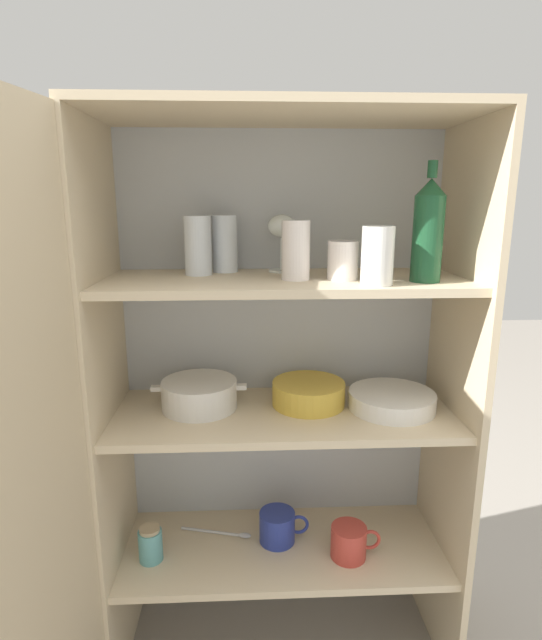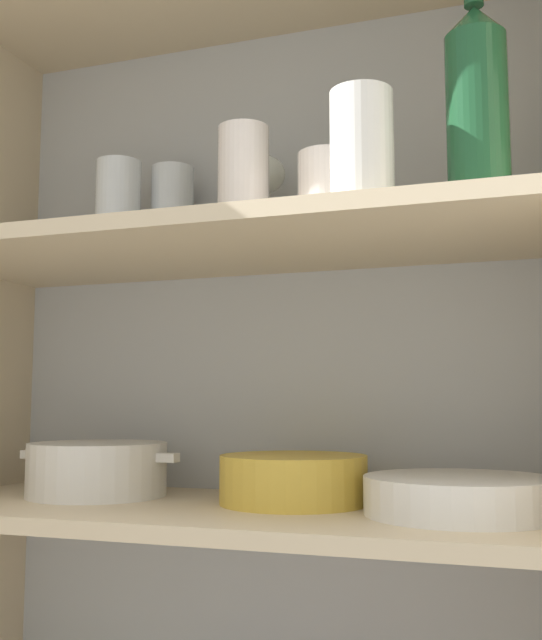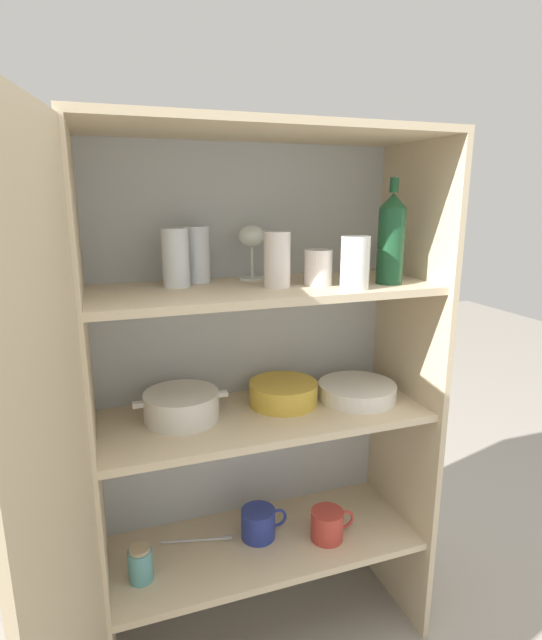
# 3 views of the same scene
# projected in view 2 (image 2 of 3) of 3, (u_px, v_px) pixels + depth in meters

# --- Properties ---
(cupboard_back_panel) EXTENTS (0.90, 0.02, 1.42)m
(cupboard_back_panel) POSITION_uv_depth(u_px,v_px,m) (276.00, 492.00, 1.11)
(cupboard_back_panel) COLOR #B2B7BC
(cupboard_back_panel) RESTS_ON ground_plane
(shelf_board_middle) EXTENTS (0.86, 0.34, 0.02)m
(shelf_board_middle) POSITION_uv_depth(u_px,v_px,m) (232.00, 514.00, 0.95)
(shelf_board_middle) COLOR beige
(shelf_board_upper) EXTENTS (0.86, 0.34, 0.02)m
(shelf_board_upper) POSITION_uv_depth(u_px,v_px,m) (234.00, 246.00, 0.99)
(shelf_board_upper) COLOR beige
(tumbler_glass_0) EXTENTS (0.07, 0.07, 0.13)m
(tumbler_glass_0) POSITION_uv_depth(u_px,v_px,m) (362.00, 148.00, 0.83)
(tumbler_glass_0) COLOR white
(tumbler_glass_0) RESTS_ON shelf_board_upper
(tumbler_glass_1) EXTENTS (0.07, 0.07, 0.09)m
(tumbler_glass_1) POSITION_uv_depth(u_px,v_px,m) (327.00, 190.00, 0.92)
(tumbler_glass_1) COLOR silver
(tumbler_glass_1) RESTS_ON shelf_board_upper
(tumbler_glass_2) EXTENTS (0.07, 0.07, 0.14)m
(tumbler_glass_2) POSITION_uv_depth(u_px,v_px,m) (243.00, 180.00, 0.96)
(tumbler_glass_2) COLOR silver
(tumbler_glass_2) RESTS_ON shelf_board_upper
(tumbler_glass_3) EXTENTS (0.07, 0.07, 0.15)m
(tumbler_glass_3) POSITION_uv_depth(u_px,v_px,m) (118.00, 209.00, 1.12)
(tumbler_glass_3) COLOR white
(tumbler_glass_3) RESTS_ON shelf_board_upper
(tumbler_glass_4) EXTENTS (0.07, 0.07, 0.15)m
(tumbler_glass_4) POSITION_uv_depth(u_px,v_px,m) (172.00, 214.00, 1.15)
(tumbler_glass_4) COLOR white
(tumbler_glass_4) RESTS_ON shelf_board_upper
(wine_glass_0) EXTENTS (0.07, 0.07, 0.15)m
(wine_glass_0) POSITION_uv_depth(u_px,v_px,m) (259.00, 181.00, 1.10)
(wine_glass_0) COLOR white
(wine_glass_0) RESTS_ON shelf_board_upper
(wine_bottle) EXTENTS (0.07, 0.07, 0.27)m
(wine_bottle) POSITION_uv_depth(u_px,v_px,m) (477.00, 102.00, 0.83)
(wine_bottle) COLOR #194728
(wine_bottle) RESTS_ON shelf_board_upper
(plate_stack_white) EXTENTS (0.22, 0.22, 0.04)m
(plate_stack_white) POSITION_uv_depth(u_px,v_px,m) (460.00, 496.00, 0.86)
(plate_stack_white) COLOR white
(plate_stack_white) RESTS_ON shelf_board_middle
(mixing_bowl_large) EXTENTS (0.19, 0.19, 0.06)m
(mixing_bowl_large) POSITION_uv_depth(u_px,v_px,m) (293.00, 477.00, 0.97)
(mixing_bowl_large) COLOR gold
(mixing_bowl_large) RESTS_ON shelf_board_middle
(casserole_dish) EXTENTS (0.25, 0.19, 0.07)m
(casserole_dish) POSITION_uv_depth(u_px,v_px,m) (97.00, 469.00, 1.05)
(casserole_dish) COLOR silver
(casserole_dish) RESTS_ON shelf_board_middle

